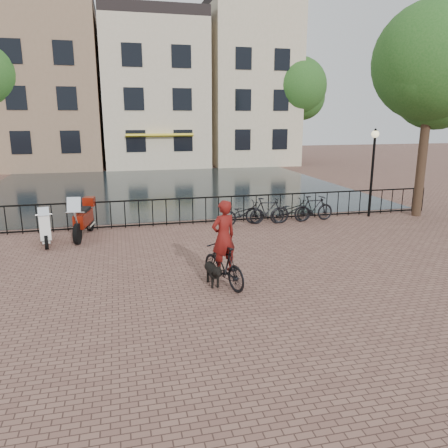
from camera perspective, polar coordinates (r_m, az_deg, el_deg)
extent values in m
plane|color=brown|center=(9.23, 4.49, -11.66)|extent=(100.00, 100.00, 0.00)
plane|color=black|center=(25.64, -7.57, 4.85)|extent=(20.00, 20.00, 0.00)
cube|color=black|center=(16.39, -4.13, 3.40)|extent=(20.00, 0.05, 0.05)
cube|color=black|center=(16.58, -4.07, 0.27)|extent=(20.00, 0.05, 0.05)
cube|color=#82654B|center=(38.26, -21.78, 15.97)|extent=(7.50, 9.00, 12.00)
cube|color=black|center=(39.13, -22.70, 25.33)|extent=(7.50, 9.00, 0.80)
cube|color=#C2B293|center=(38.06, -9.24, 16.01)|extent=(8.00, 9.00, 11.00)
cube|color=black|center=(38.75, -9.61, 24.75)|extent=(8.00, 9.00, 0.80)
cube|color=yellow|center=(33.37, -8.38, 11.38)|extent=(5.00, 0.60, 0.15)
cube|color=#BEB28D|center=(39.57, 2.88, 17.16)|extent=(7.00, 9.00, 12.50)
cube|color=black|center=(40.50, 3.01, 26.60)|extent=(7.00, 9.00, 0.80)
cylinder|color=black|center=(19.30, 24.59, 9.17)|extent=(0.36, 0.36, 5.60)
sphere|color=#1D511B|center=(19.37, 25.58, 18.61)|extent=(4.48, 4.48, 4.48)
cylinder|color=black|center=(37.86, 9.35, 12.19)|extent=(0.36, 0.36, 5.95)
sphere|color=#1D511B|center=(37.92, 9.56, 17.33)|extent=(4.76, 4.76, 4.76)
cylinder|color=black|center=(18.51, 18.73, 5.79)|extent=(0.10, 0.10, 3.20)
sphere|color=beige|center=(18.37, 19.15, 11.04)|extent=(0.30, 0.30, 0.30)
imported|color=black|center=(10.46, -0.06, -5.29)|extent=(1.08, 1.85, 1.07)
imported|color=#63110E|center=(10.21, -0.06, -0.74)|extent=(0.89, 0.74, 2.10)
imported|color=black|center=(16.31, 2.51, 1.40)|extent=(1.77, 0.79, 0.90)
imported|color=black|center=(16.59, 5.66, 1.73)|extent=(1.72, 0.71, 1.00)
imported|color=black|center=(16.93, 8.70, 1.72)|extent=(1.76, 0.75, 0.90)
imported|color=black|center=(17.30, 11.62, 2.02)|extent=(1.70, 0.62, 1.00)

